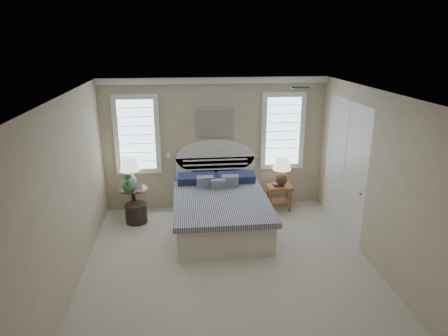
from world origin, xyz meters
The scene contains 21 objects.
floor centered at (0.00, 0.00, 0.00)m, with size 4.50×5.00×0.01m, color #BEB4A2.
ceiling centered at (0.00, 0.00, 2.70)m, with size 4.50×5.00×0.01m, color white.
wall_back centered at (0.00, 2.50, 1.35)m, with size 4.50×0.02×2.70m, color tan.
wall_left centered at (-2.25, 0.00, 1.35)m, with size 0.02×5.00×2.70m, color tan.
wall_right centered at (2.25, 0.00, 1.35)m, with size 0.02×5.00×2.70m, color tan.
crown_molding centered at (0.00, 2.46, 2.64)m, with size 4.50×0.08×0.12m, color white.
hvac_vent centered at (1.20, 0.80, 2.68)m, with size 0.30×0.20×0.02m, color #B2B2B2.
switch_plate centered at (-0.95, 2.48, 1.15)m, with size 0.08×0.01×0.12m, color white.
window_left centered at (-1.55, 2.48, 1.60)m, with size 0.90×0.06×1.60m, color #C9E8FF.
window_right centered at (1.40, 2.48, 1.60)m, with size 0.90×0.06×1.60m, color #C9E8FF.
painting centered at (0.00, 2.46, 1.82)m, with size 0.74×0.04×0.58m, color silver.
closet_door centered at (2.23, 1.20, 1.20)m, with size 0.02×1.80×2.40m, color silver.
bed centered at (0.00, 1.46, 0.39)m, with size 1.72×2.28×1.47m.
side_table_left centered at (-1.65, 2.05, 0.39)m, with size 0.56×0.56×0.63m.
nightstand_right centered at (1.30, 2.15, 0.39)m, with size 0.50×0.40×0.53m.
floor_pot centered at (-1.60, 1.85, 0.19)m, with size 0.42×0.42×0.38m, color black.
lamp_left centered at (-1.69, 2.07, 1.01)m, with size 0.40×0.40×0.63m.
lamp_right centered at (1.33, 2.14, 0.90)m, with size 0.47×0.47×0.61m.
potted_plant centered at (-1.72, 1.87, 0.81)m, with size 0.20×0.20×0.36m, color #33742E.
books_left centered at (-1.46, 1.83, 0.64)m, with size 0.21×0.18×0.02m.
books_right centered at (1.24, 2.13, 0.56)m, with size 0.18×0.15×0.07m.
Camera 1 is at (-0.68, -5.37, 3.42)m, focal length 32.00 mm.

